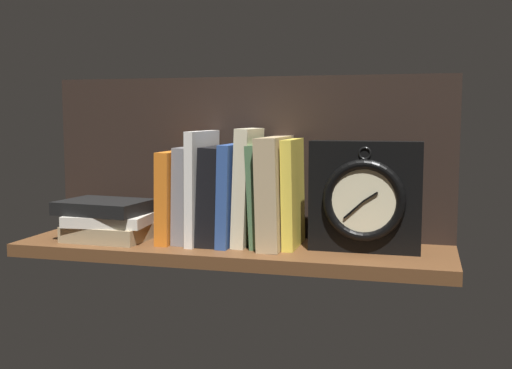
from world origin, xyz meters
TOP-DOWN VIEW (x-y plane):
  - ground_plane at (0.00, 0.00)cm, footprint 85.45×22.56cm
  - back_panel at (0.00, 10.68)cm, footprint 85.45×1.20cm
  - book_orange_pandolfini at (-12.25, 1.64)cm, footprint 3.00×15.22cm
  - book_gray_chess at (-9.10, 1.64)cm, footprint 3.51×12.71cm
  - book_white_catcher at (-6.44, 1.64)cm, footprint 1.95×16.07cm
  - book_black_skeptic at (-3.22, 1.64)cm, footprint 5.01×14.10cm
  - book_blue_modern at (0.26, 1.64)cm, footprint 2.78×15.44cm
  - book_cream_twain at (2.95, 1.64)cm, footprint 3.50×12.70cm
  - book_green_romantic at (5.39, 1.64)cm, footprint 2.65×12.85cm
  - book_tan_shortstories at (8.58, 1.64)cm, footprint 4.73×16.88cm
  - book_yellow_seinlanguage at (12.00, 1.64)cm, footprint 2.63×12.36cm
  - framed_clock at (25.83, 0.13)cm, footprint 20.52×5.93cm
  - book_stack_side at (-25.78, -1.65)cm, footprint 19.32×14.39cm

SIDE VIEW (x-z plane):
  - ground_plane at x=0.00cm, z-range -2.50..0.00cm
  - book_stack_side at x=-25.78cm, z-range 0.12..8.10cm
  - book_orange_pandolfini at x=-12.25cm, z-range -0.02..18.14cm
  - book_gray_chess at x=-9.10cm, z-range -0.04..18.99cm
  - book_black_skeptic at x=-3.22cm, z-range -0.08..19.19cm
  - book_green_romantic at x=5.39cm, z-range -0.03..19.65cm
  - book_blue_modern at x=0.26cm, z-range -0.03..19.70cm
  - framed_clock at x=25.83cm, z-range -0.08..20.44cm
  - book_yellow_seinlanguage at x=12.00cm, z-range -0.02..20.71cm
  - book_tan_shortstories at x=8.58cm, z-range -0.06..21.15cm
  - book_white_catcher at x=-6.44cm, z-range -0.01..22.17cm
  - book_cream_twain at x=2.95cm, z-range -0.04..22.73cm
  - back_panel at x=0.00cm, z-range 0.00..33.16cm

